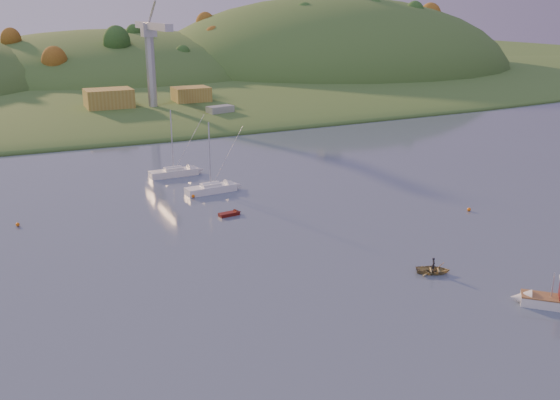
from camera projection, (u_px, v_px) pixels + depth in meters
name	position (u px, v px, depth m)	size (l,w,h in m)	color
ground	(512.00, 357.00, 49.28)	(500.00, 500.00, 0.00)	#3C4C62
far_shore	(79.00, 75.00, 247.63)	(620.00, 220.00, 1.50)	#305421
shore_slope	(111.00, 95.00, 191.58)	(640.00, 150.00, 7.00)	#305421
hill_center	(115.00, 78.00, 234.46)	(140.00, 120.00, 36.00)	#305421
hill_right	(331.00, 72.00, 256.19)	(150.00, 130.00, 60.00)	#305421
hillside_trees	(99.00, 88.00, 208.82)	(280.00, 50.00, 32.00)	#1A4A1A
wharf	(163.00, 111.00, 156.17)	(42.00, 16.00, 2.40)	slate
shed_west	(109.00, 99.00, 150.65)	(11.00, 8.00, 4.80)	olive
shed_east	(191.00, 95.00, 160.20)	(9.00, 7.00, 4.00)	olive
dock_crane	(151.00, 46.00, 147.05)	(3.20, 28.00, 20.30)	#B7B7BC
fishing_boat	(546.00, 298.00, 57.37)	(5.71, 5.57, 3.89)	silver
sailboat_near	(174.00, 172.00, 101.04)	(7.84, 2.59, 10.77)	silver
sailboat_far	(211.00, 188.00, 92.18)	(7.74, 2.93, 10.50)	white
canoe	(433.00, 270.00, 64.56)	(2.50, 3.50, 0.72)	#90824F
paddler	(433.00, 267.00, 64.45)	(0.54, 0.35, 1.47)	black
red_tender	(233.00, 213.00, 82.51)	(3.29, 1.44, 1.09)	#51100B
work_vessel	(220.00, 116.00, 148.14)	(15.13, 8.09, 3.69)	slate
buoy_1	(469.00, 209.00, 83.95)	(0.50, 0.50, 0.50)	orange
buoy_2	(18.00, 224.00, 78.23)	(0.50, 0.50, 0.50)	orange
buoy_3	(193.00, 196.00, 89.79)	(0.50, 0.50, 0.50)	orange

